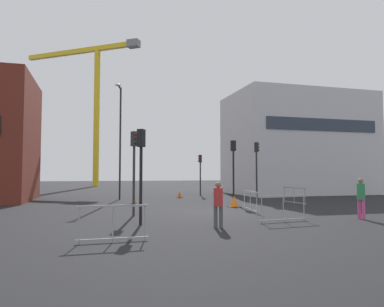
% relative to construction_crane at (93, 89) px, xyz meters
% --- Properties ---
extents(ground, '(160.00, 160.00, 0.00)m').
position_rel_construction_crane_xyz_m(ground, '(6.13, -39.57, -15.16)').
color(ground, black).
extents(office_block, '(13.35, 8.56, 9.85)m').
position_rel_construction_crane_xyz_m(office_block, '(19.95, -25.66, -10.23)').
color(office_block, silver).
rests_on(office_block, ground).
extents(construction_crane, '(17.51, 12.80, 22.15)m').
position_rel_construction_crane_xyz_m(construction_crane, '(0.00, 0.00, 0.00)').
color(construction_crane, yellow).
rests_on(construction_crane, ground).
extents(streetlamp_tall, '(0.60, 1.46, 8.70)m').
position_rel_construction_crane_xyz_m(streetlamp_tall, '(2.10, -29.53, -10.18)').
color(streetlamp_tall, '#232326').
rests_on(streetlamp_tall, ground).
extents(traffic_light_median, '(0.33, 0.39, 4.00)m').
position_rel_construction_crane_xyz_m(traffic_light_median, '(2.01, -40.32, -12.48)').
color(traffic_light_median, '#2D2D30').
rests_on(traffic_light_median, ground).
extents(traffic_light_verge, '(0.39, 0.29, 4.18)m').
position_rel_construction_crane_xyz_m(traffic_light_verge, '(9.08, -35.41, -12.37)').
color(traffic_light_verge, black).
rests_on(traffic_light_verge, ground).
extents(traffic_light_crosswalk, '(0.36, 0.38, 3.74)m').
position_rel_construction_crane_xyz_m(traffic_light_crosswalk, '(1.95, -43.36, -12.64)').
color(traffic_light_crosswalk, black).
rests_on(traffic_light_crosswalk, ground).
extents(traffic_light_island, '(0.39, 0.35, 4.23)m').
position_rel_construction_crane_xyz_m(traffic_light_island, '(11.44, -34.00, -12.33)').
color(traffic_light_island, '#232326').
rests_on(traffic_light_island, ground).
extents(traffic_light_far, '(0.39, 0.31, 3.69)m').
position_rel_construction_crane_xyz_m(traffic_light_far, '(9.54, -26.30, -12.66)').
color(traffic_light_far, '#232326').
rests_on(traffic_light_far, ground).
extents(pedestrian_walking, '(0.34, 0.34, 1.79)m').
position_rel_construction_crane_xyz_m(pedestrian_walking, '(11.47, -44.23, -14.12)').
color(pedestrian_walking, '#D14C8C').
rests_on(pedestrian_walking, ground).
extents(pedestrian_waiting, '(0.34, 0.34, 1.69)m').
position_rel_construction_crane_xyz_m(pedestrian_waiting, '(4.59, -44.94, -14.18)').
color(pedestrian_waiting, '#4C4C51').
rests_on(pedestrian_waiting, ground).
extents(safety_barrier_right_run, '(0.28, 2.40, 1.08)m').
position_rel_construction_crane_xyz_m(safety_barrier_right_run, '(12.90, -36.51, -14.60)').
color(safety_barrier_right_run, gray).
rests_on(safety_barrier_right_run, ground).
extents(safety_barrier_rear, '(2.06, 0.12, 1.08)m').
position_rel_construction_crane_xyz_m(safety_barrier_rear, '(0.72, -46.70, -14.60)').
color(safety_barrier_rear, '#9EA0A5').
rests_on(safety_barrier_rear, ground).
extents(safety_barrier_front, '(0.35, 2.34, 1.08)m').
position_rel_construction_crane_xyz_m(safety_barrier_front, '(8.17, -39.94, -14.60)').
color(safety_barrier_front, '#B2B5BA').
rests_on(safety_barrier_front, ground).
extents(safety_barrier_left_run, '(2.31, 0.32, 1.08)m').
position_rel_construction_crane_xyz_m(safety_barrier_left_run, '(7.69, -44.18, -14.60)').
color(safety_barrier_left_run, '#9EA0A5').
rests_on(safety_barrier_left_run, ground).
extents(traffic_cone_on_verge, '(0.53, 0.53, 0.54)m').
position_rel_construction_crane_xyz_m(traffic_cone_on_verge, '(7.03, -28.75, -14.91)').
color(traffic_cone_on_verge, black).
rests_on(traffic_cone_on_verge, ground).
extents(traffic_cone_striped, '(0.46, 0.46, 0.47)m').
position_rel_construction_crane_xyz_m(traffic_cone_striped, '(2.78, -33.52, -14.95)').
color(traffic_cone_striped, black).
rests_on(traffic_cone_striped, ground).
extents(traffic_cone_orange, '(0.67, 0.67, 0.68)m').
position_rel_construction_crane_xyz_m(traffic_cone_orange, '(8.26, -37.49, -14.84)').
color(traffic_cone_orange, black).
rests_on(traffic_cone_orange, ground).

